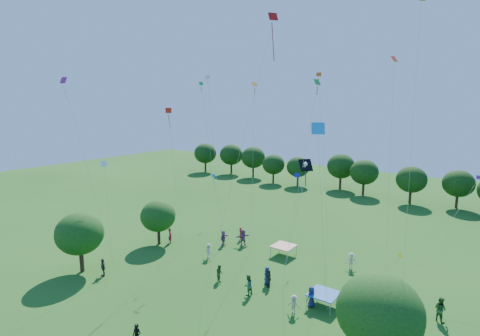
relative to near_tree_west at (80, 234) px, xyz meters
name	(u,v)px	position (x,y,z in m)	size (l,w,h in m)	color
near_tree_west	(80,234)	(0.00, 0.00, 0.00)	(4.47, 4.47, 5.85)	#422B19
near_tree_north	(158,216)	(0.43, 9.24, -0.49)	(3.97, 3.97, 5.14)	#422B19
near_tree_east	(379,312)	(26.95, 3.13, 0.10)	(5.03, 5.03, 6.20)	#422B19
treeline	(376,173)	(13.37, 46.68, 0.27)	(88.01, 8.77, 6.77)	#422B19
tent_red_stripe	(284,246)	(13.58, 15.01, -2.79)	(2.20, 2.20, 1.10)	#EA491B
tent_blue	(324,294)	(21.26, 8.19, -2.79)	(2.20, 2.20, 1.10)	#17539B
man_in_black	(137,336)	(13.56, -4.09, -2.98)	(0.63, 0.41, 1.69)	black
crowd_person_0	(267,276)	(15.67, 8.55, -3.02)	(0.80, 0.43, 1.62)	#1A234B
crowd_person_1	(170,236)	(1.26, 10.22, -2.94)	(0.66, 0.43, 1.77)	maroon
crowd_person_2	(248,285)	(15.41, 5.96, -2.92)	(0.89, 0.48, 1.80)	#2A6340
crowd_person_3	(351,261)	(20.55, 16.10, -3.00)	(1.07, 0.48, 1.65)	beige
crowd_person_4	(103,267)	(2.46, 0.67, -2.97)	(1.00, 0.46, 1.71)	#423935
crowd_person_5	(243,237)	(8.41, 14.74, -2.89)	(1.75, 0.63, 1.88)	#874F7F
crowd_person_6	(311,297)	(20.53, 7.49, -2.98)	(0.83, 0.45, 1.69)	navy
crowd_person_7	(391,289)	(25.25, 12.52, -2.96)	(0.65, 0.42, 1.73)	maroon
crowd_person_8	(440,309)	(29.07, 11.45, -2.89)	(0.93, 0.50, 1.88)	#2B5926
crowd_person_9	(209,251)	(7.72, 9.65, -3.02)	(1.05, 0.47, 1.60)	#C2B69B
crowd_person_10	(269,279)	(16.08, 8.21, -3.04)	(0.92, 0.42, 1.57)	#392F2D
crowd_person_11	(223,238)	(6.60, 13.43, -2.96)	(1.61, 0.58, 1.73)	#844D7A
crowd_person_12	(358,295)	(23.36, 10.13, -3.03)	(0.78, 0.42, 1.58)	navy
crowd_person_13	(241,234)	(7.24, 15.89, -3.05)	(0.58, 0.37, 1.54)	maroon
crowd_person_14	(220,273)	(11.84, 6.48, -3.05)	(0.77, 0.41, 1.55)	#2F5C27
crowd_person_15	(294,304)	(19.87, 5.84, -3.08)	(0.97, 0.44, 1.49)	#AFA08C
pirate_kite	(305,167)	(18.07, 10.54, 6.79)	(2.41, 8.24, 9.98)	black
red_high_kite	(262,66)	(15.30, 7.93, 15.16)	(3.01, 5.90, 21.88)	red
small_kite_0	(171,136)	(4.12, 8.18, 8.93)	(0.62, 1.68, 14.26)	red
small_kite_1	(416,84)	(26.04, 11.88, 13.56)	(0.59, 1.24, 22.19)	orange
small_kite_2	(381,270)	(26.11, 6.04, 1.43)	(4.77, 0.53, 5.36)	#CFE614
small_kite_3	(206,122)	(3.02, 14.79, 9.96)	(5.70, 3.22, 17.19)	green
small_kite_4	(320,166)	(23.57, 1.51, 8.74)	(1.72, 5.72, 13.74)	#168CDD
small_kite_5	(73,118)	(0.65, -0.10, 10.93)	(3.04, 2.18, 16.98)	#91187B
small_kite_6	(211,112)	(3.72, 14.82, 11.18)	(4.59, 2.96, 17.93)	silver
small_kite_7	(220,187)	(1.52, 18.86, 1.34)	(8.80, 4.13, 5.19)	#0C95B6
small_kite_8	(391,126)	(24.77, 11.11, 10.56)	(0.45, 2.65, 18.03)	#F6430E
small_kite_9	(321,120)	(16.55, 16.74, 10.55)	(2.55, 1.32, 17.71)	#E85C0C
small_kite_10	(254,117)	(9.66, 14.96, 10.75)	(0.70, 1.37, 16.89)	orange
small_kite_11	(309,127)	(18.49, 10.28, 10.27)	(2.93, 0.63, 16.63)	#167A29
small_kite_12	(301,186)	(14.59, 16.64, 3.57)	(4.19, 0.92, 7.41)	#1813C4
small_kite_13	(459,209)	(28.90, 18.56, 3.15)	(3.56, 8.98, 8.33)	purple
small_kite_14	(105,178)	(-0.07, 3.12, 4.90)	(3.79, 2.31, 8.99)	white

